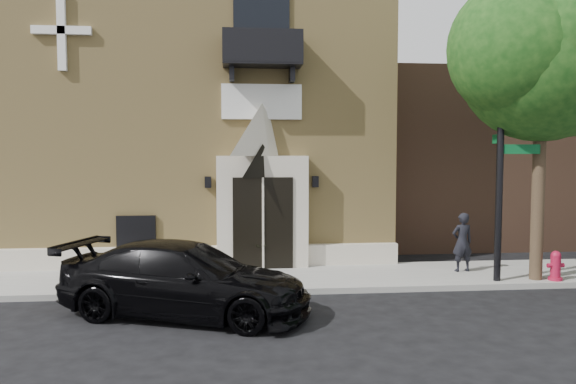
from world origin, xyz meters
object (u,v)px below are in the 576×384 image
Objects in this scene: pedestrian_near at (462,242)px; black_sedan at (185,279)px; street_sign at (501,153)px; fire_hydrant at (556,266)px.

black_sedan is at bearing 16.46° from pedestrian_near.
fire_hydrant is at bearing 10.45° from street_sign.
fire_hydrant is 0.47× the size of pedestrian_near.
fire_hydrant is (1.50, -0.11, -2.91)m from street_sign.
black_sedan is at bearing -151.76° from street_sign.
street_sign reaches higher than fire_hydrant.
street_sign reaches higher than black_sedan.
fire_hydrant is (9.29, 1.75, -0.25)m from black_sedan.
street_sign is at bearing -56.84° from black_sedan.
pedestrian_near is at bearing -47.72° from black_sedan.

